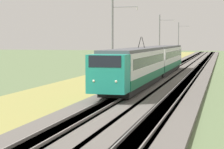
{
  "coord_description": "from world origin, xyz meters",
  "views": [
    {
      "loc": [
        -3.43,
        -7.72,
        4.66
      ],
      "look_at": [
        26.96,
        0.0,
        2.21
      ],
      "focal_mm": 70.0,
      "sensor_mm": 36.0,
      "label": 1
    }
  ],
  "objects_px": {
    "catenary_mast_mid": "(113,42)",
    "catenary_mast_distant": "(179,41)",
    "passenger_train": "(152,61)",
    "catenary_mast_far": "(160,41)"
  },
  "relations": [
    {
      "from": "catenary_mast_mid",
      "to": "catenary_mast_distant",
      "type": "distance_m",
      "value": 63.91
    },
    {
      "from": "catenary_mast_mid",
      "to": "catenary_mast_far",
      "type": "height_order",
      "value": "catenary_mast_far"
    },
    {
      "from": "catenary_mast_mid",
      "to": "passenger_train",
      "type": "bearing_deg",
      "value": -16.61
    },
    {
      "from": "passenger_train",
      "to": "catenary_mast_far",
      "type": "distance_m",
      "value": 23.84
    },
    {
      "from": "catenary_mast_mid",
      "to": "catenary_mast_distant",
      "type": "bearing_deg",
      "value": 0.0
    },
    {
      "from": "passenger_train",
      "to": "catenary_mast_distant",
      "type": "height_order",
      "value": "catenary_mast_distant"
    },
    {
      "from": "catenary_mast_far",
      "to": "catenary_mast_distant",
      "type": "relative_size",
      "value": 1.0
    },
    {
      "from": "catenary_mast_mid",
      "to": "catenary_mast_far",
      "type": "bearing_deg",
      "value": 0.0
    },
    {
      "from": "passenger_train",
      "to": "catenary_mast_mid",
      "type": "xyz_separation_m",
      "value": [
        -8.36,
        2.49,
        2.16
      ]
    },
    {
      "from": "passenger_train",
      "to": "catenary_mast_far",
      "type": "bearing_deg",
      "value": -173.97
    }
  ]
}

